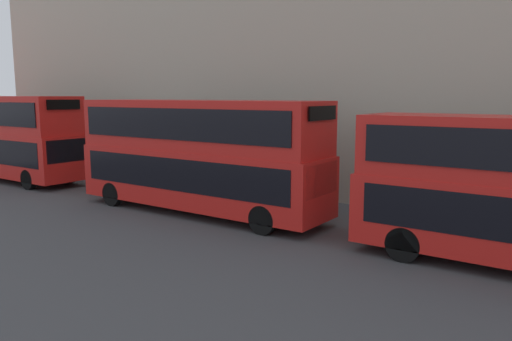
{
  "coord_description": "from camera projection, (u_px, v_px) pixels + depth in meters",
  "views": [
    {
      "loc": [
        -12.91,
        5.57,
        4.62
      ],
      "look_at": [
        0.48,
        14.98,
        2.14
      ],
      "focal_mm": 35.0,
      "sensor_mm": 36.0,
      "label": 1
    }
  ],
  "objects": [
    {
      "name": "bus_second_in_queue",
      "position": [
        198.0,
        152.0,
        19.43
      ],
      "size": [
        2.59,
        10.86,
        4.43
      ],
      "color": "red",
      "rests_on": "ground"
    },
    {
      "name": "bus_third_in_queue",
      "position": [
        8.0,
        134.0,
        27.31
      ],
      "size": [
        2.59,
        10.6,
        4.57
      ],
      "color": "red",
      "rests_on": "ground"
    }
  ]
}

